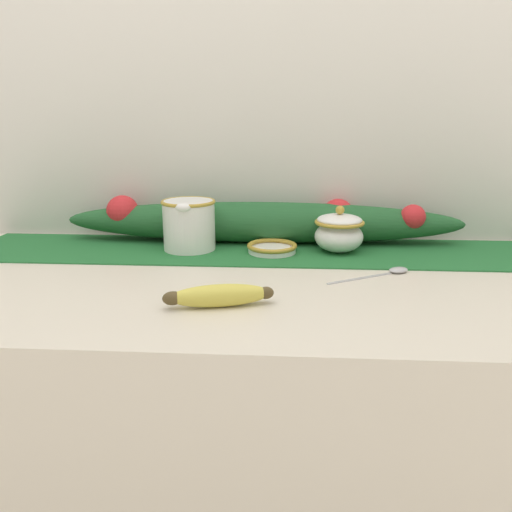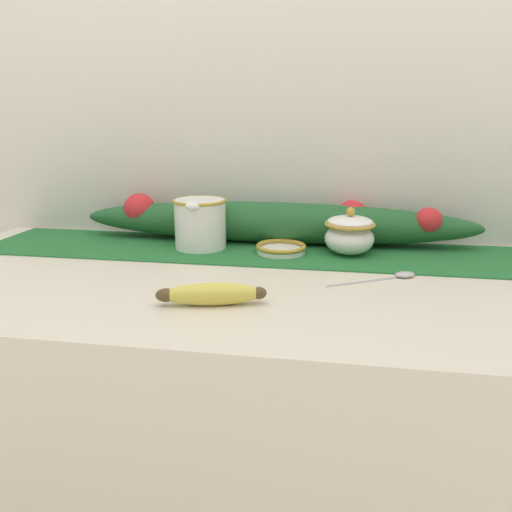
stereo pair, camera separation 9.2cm
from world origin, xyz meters
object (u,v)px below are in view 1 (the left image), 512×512
Objects in this scene: cream_pitcher at (189,223)px; sugar_bowl at (339,232)px; spoon at (393,271)px; banana at (219,296)px; small_dish at (272,248)px.

sugar_bowl is at bearing -0.17° from cream_pitcher.
sugar_bowl is at bearing 93.08° from spoon.
spoon is at bearing 31.95° from banana.
banana is at bearing -177.69° from spoon.
cream_pitcher reaches higher than banana.
sugar_bowl is at bearing 5.77° from small_dish.
cream_pitcher reaches higher than small_dish.
sugar_bowl reaches higher than small_dish.
sugar_bowl is 0.18m from spoon.
sugar_bowl is 0.98× the size of small_dish.
small_dish is (0.19, -0.02, -0.05)m from cream_pitcher.
cream_pitcher is 0.47m from spoon.
cream_pitcher is 0.84× the size of spoon.
cream_pitcher is at bearing 131.56° from spoon.
spoon is at bearing -28.36° from small_dish.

